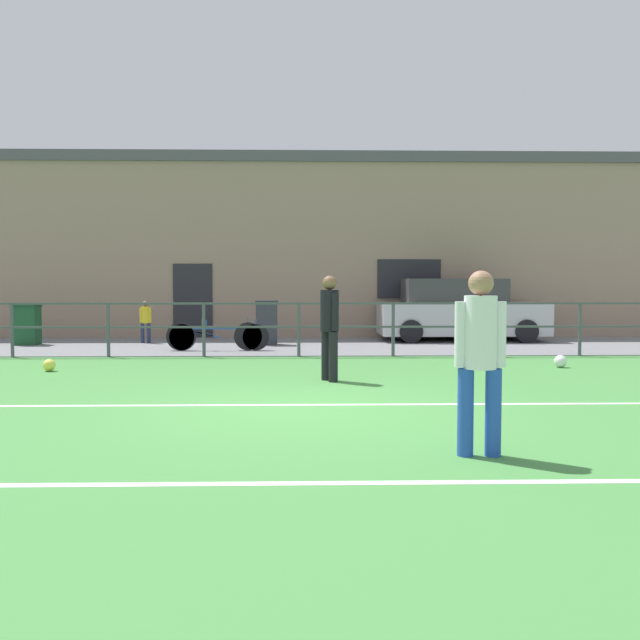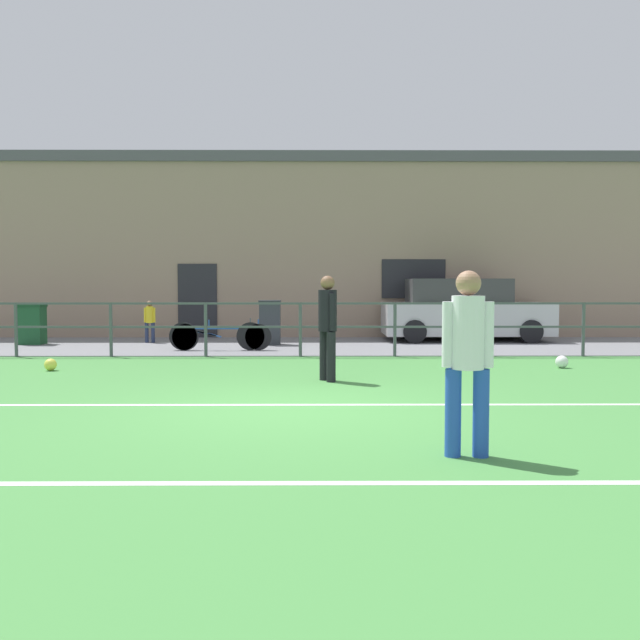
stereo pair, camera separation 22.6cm
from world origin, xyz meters
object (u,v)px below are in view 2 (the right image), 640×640
at_px(player_striker, 468,351).
at_px(soccer_ball_spare, 51,365).
at_px(bicycle_parked_1, 217,336).
at_px(trash_bin_1, 270,322).
at_px(spectator_child, 150,319).
at_px(trash_bin_0, 32,324).
at_px(player_goalkeeper, 328,321).
at_px(bicycle_parked_0, 222,336).
at_px(parked_car_red, 463,311).
at_px(soccer_ball_match, 562,362).

bearing_deg(player_striker, soccer_ball_spare, 138.28).
relative_size(bicycle_parked_1, trash_bin_1, 1.97).
distance_m(player_striker, spectator_child, 13.00).
distance_m(spectator_child, trash_bin_0, 2.88).
relative_size(player_goalkeeper, bicycle_parked_1, 0.77).
bearing_deg(player_striker, bicycle_parked_0, 113.54).
bearing_deg(parked_car_red, player_goalkeeper, -116.53).
relative_size(soccer_ball_spare, trash_bin_0, 0.21).
relative_size(spectator_child, bicycle_parked_0, 0.48).
xyz_separation_m(trash_bin_0, trash_bin_1, (5.98, -0.10, 0.04)).
xyz_separation_m(soccer_ball_spare, parked_car_red, (8.67, 6.22, 0.69)).
distance_m(soccer_ball_match, soccer_ball_spare, 9.24).
distance_m(spectator_child, trash_bin_1, 3.19).
bearing_deg(player_goalkeeper, trash_bin_1, -14.02).
xyz_separation_m(player_striker, trash_bin_1, (-2.50, 11.16, -0.37)).
bearing_deg(trash_bin_1, spectator_child, 170.03).
xyz_separation_m(bicycle_parked_0, trash_bin_1, (1.01, 1.49, 0.24)).
bearing_deg(trash_bin_1, bicycle_parked_0, -124.09).
xyz_separation_m(player_goalkeeper, spectator_child, (-4.47, 6.90, -0.32)).
distance_m(parked_car_red, bicycle_parked_0, 6.69).
xyz_separation_m(spectator_child, trash_bin_1, (3.14, -0.55, -0.06)).
relative_size(player_striker, parked_car_red, 0.38).
xyz_separation_m(spectator_child, parked_car_red, (8.24, 0.65, 0.17)).
relative_size(soccer_ball_spare, spectator_child, 0.20).
distance_m(parked_car_red, bicycle_parked_1, 6.80).
height_order(soccer_ball_spare, bicycle_parked_0, bicycle_parked_0).
xyz_separation_m(player_striker, bicycle_parked_1, (-3.62, 9.66, -0.59)).
xyz_separation_m(soccer_ball_match, parked_car_red, (-0.56, 5.89, 0.69)).
relative_size(soccer_ball_spare, bicycle_parked_0, 0.10).
height_order(parked_car_red, bicycle_parked_0, parked_car_red).
bearing_deg(bicycle_parked_1, trash_bin_0, 161.80).
distance_m(player_striker, trash_bin_1, 11.44).
relative_size(player_striker, trash_bin_1, 1.51).
relative_size(soccer_ball_match, soccer_ball_spare, 1.05).
relative_size(bicycle_parked_1, trash_bin_0, 2.14).
relative_size(player_striker, soccer_ball_spare, 7.69).
distance_m(player_striker, bicycle_parked_0, 10.30).
xyz_separation_m(spectator_child, bicycle_parked_1, (2.02, -2.04, -0.28)).
xyz_separation_m(player_striker, parked_car_red, (2.60, 12.36, -0.15)).
height_order(player_goalkeeper, parked_car_red, player_goalkeeper).
bearing_deg(soccer_ball_match, bicycle_parked_0, 154.45).
bearing_deg(soccer_ball_match, spectator_child, 149.25).
height_order(soccer_ball_spare, trash_bin_1, trash_bin_1).
bearing_deg(player_striker, player_goalkeeper, 107.22).
relative_size(parked_car_red, trash_bin_0, 4.29).
height_order(soccer_ball_spare, spectator_child, spectator_child).
bearing_deg(bicycle_parked_0, soccer_ball_spare, -125.98).
bearing_deg(bicycle_parked_1, spectator_child, 134.60).
distance_m(player_goalkeeper, trash_bin_1, 6.49).
bearing_deg(spectator_child, soccer_ball_spare, 84.61).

